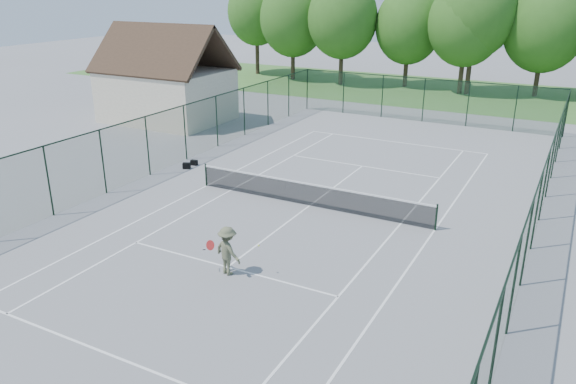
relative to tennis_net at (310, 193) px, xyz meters
The scene contains 10 objects.
ground 0.58m from the tennis_net, ahead, with size 140.00×140.00×0.00m, color gray.
grass_far 30.01m from the tennis_net, 90.00° to the left, with size 80.00×16.00×0.01m, color #487D34.
court_lines 0.57m from the tennis_net, ahead, with size 11.05×23.85×0.01m.
tennis_net is the anchor object (origin of this frame).
fence_enclosure 0.98m from the tennis_net, ahead, with size 18.05×36.05×3.02m.
utility_building 19.04m from the tennis_net, 147.99° to the left, with size 8.60×6.27×6.63m.
tree_line_far 30.48m from the tennis_net, 90.00° to the left, with size 39.40×6.40×9.70m.
sports_bag_a 8.16m from the tennis_net, 168.19° to the left, with size 0.39×0.23×0.31m, color black.
sports_bag_b 8.34m from the tennis_net, 163.67° to the left, with size 0.35×0.22×0.28m, color black.
tennis_player 6.76m from the tennis_net, 87.68° to the right, with size 1.87×0.91×1.69m.
Camera 1 is at (9.86, -20.51, 9.14)m, focal length 35.00 mm.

